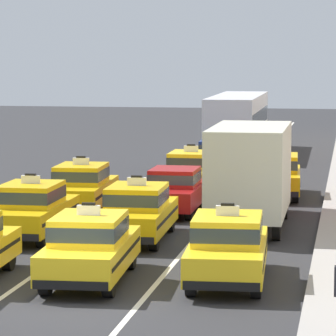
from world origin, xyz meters
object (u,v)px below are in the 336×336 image
taxi_center_second (137,211)px  taxi_left_third (82,187)px  taxi_center_nearest (90,246)px  taxi_right_third (276,174)px  sedan_center_fifth (218,156)px  box_truck_right_second (252,171)px  taxi_center_fourth (191,171)px  sedan_center_third (175,189)px  taxi_right_nearest (228,247)px  taxi_left_second (32,209)px  bus_center_sixth (238,121)px

taxi_center_second → taxi_left_third: bearing=121.1°
taxi_center_nearest → taxi_right_third: 15.75m
taxi_center_nearest → sedan_center_fifth: size_ratio=1.07×
taxi_center_nearest → box_truck_right_second: (3.08, 8.68, 0.90)m
taxi_center_fourth → box_truck_right_second: size_ratio=0.66×
taxi_center_nearest → sedan_center_fifth: bearing=89.5°
taxi_left_third → sedan_center_third: bearing=2.2°
taxi_center_nearest → sedan_center_third: 10.76m
taxi_left_third → taxi_center_fourth: (3.06, 5.21, 0.00)m
sedan_center_third → taxi_center_fourth: taxi_center_fourth is taller
taxi_center_fourth → taxi_right_nearest: bearing=-77.8°
taxi_left_second → bus_center_sixth: 26.71m
taxi_left_third → box_truck_right_second: bearing=-17.6°
sedan_center_fifth → box_truck_right_second: box_truck_right_second is taller
taxi_center_second → sedan_center_fifth: bearing=89.3°
sedan_center_third → taxi_center_nearest: bearing=-91.2°
sedan_center_fifth → taxi_right_nearest: 21.86m
taxi_left_second → taxi_right_third: bearing=56.5°
sedan_center_fifth → box_truck_right_second: 13.81m
box_truck_right_second → sedan_center_fifth: bearing=102.0°
sedan_center_third → box_truck_right_second: 3.65m
taxi_center_fourth → sedan_center_fifth: 6.32m
taxi_center_fourth → taxi_left_second: bearing=-107.1°
bus_center_sixth → taxi_right_nearest: size_ratio=2.41×
taxi_left_second → taxi_center_fourth: bearing=72.9°
taxi_center_second → sedan_center_third: 5.23m
taxi_right_nearest → taxi_right_third: size_ratio=1.00×
taxi_left_third → bus_center_sixth: 21.55m
taxi_center_second → taxi_right_nearest: size_ratio=0.99×
taxi_left_second → taxi_right_third: 11.93m
taxi_center_nearest → bus_center_sixth: bus_center_sixth is taller
taxi_right_third → taxi_center_second: bearing=-108.9°
bus_center_sixth → taxi_right_third: bus_center_sixth is taller
sedan_center_fifth → bus_center_sixth: bus_center_sixth is taller
taxi_right_nearest → box_truck_right_second: size_ratio=0.67×
taxi_center_second → sedan_center_third: size_ratio=1.07×
taxi_left_second → bus_center_sixth: size_ratio=0.41×
taxi_center_nearest → sedan_center_fifth: 22.16m
taxi_left_third → taxi_center_second: (3.08, -5.09, 0.00)m
sedan_center_third → taxi_right_third: size_ratio=0.93×
taxi_center_second → bus_center_sixth: bus_center_sixth is taller
taxi_left_third → sedan_center_fifth: bearing=74.1°
taxi_left_second → taxi_right_nearest: 8.16m
taxi_center_second → taxi_right_third: same height
box_truck_right_second → taxi_center_nearest: bearing=-109.5°
sedan_center_third → sedan_center_fifth: size_ratio=0.99×
sedan_center_third → sedan_center_fifth: 11.40m
bus_center_sixth → taxi_right_nearest: bus_center_sixth is taller
taxi_center_nearest → sedan_center_third: (0.22, 10.76, -0.03)m
taxi_center_second → sedan_center_fifth: 16.62m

